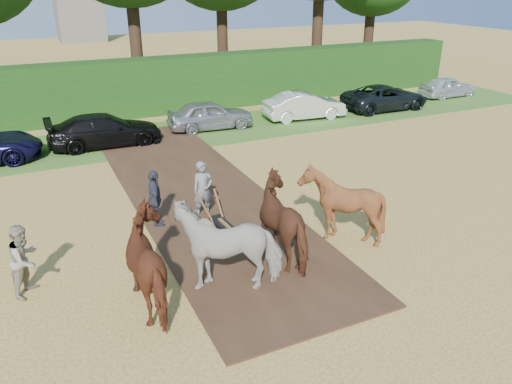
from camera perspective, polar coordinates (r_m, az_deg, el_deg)
ground at (r=11.68m, az=-2.71°, el=-13.77°), size 120.00×120.00×0.00m
earth_strip at (r=17.85m, az=-6.96°, el=0.08°), size 4.50×17.00×0.05m
grass_verge at (r=23.96m, az=-15.83°, el=5.48°), size 50.00×5.00×0.03m
hedgerow at (r=27.91m, az=-17.90°, el=10.89°), size 46.00×1.60×3.00m
spectator_near at (r=13.08m, az=-24.90°, el=-7.03°), size 1.07×1.11×1.81m
spectator_far at (r=15.26m, az=-11.46°, el=-0.80°), size 0.61×1.12×1.81m
plough_team at (r=12.82m, az=0.23°, el=-4.30°), size 7.23×5.52×2.20m
parked_cars at (r=24.08m, az=-11.40°, el=7.73°), size 40.76×3.12×1.48m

